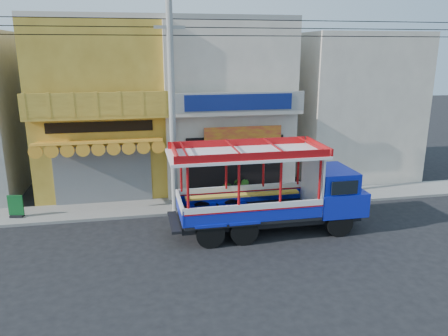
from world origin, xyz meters
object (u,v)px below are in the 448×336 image
songthaew_truck (282,190)px  potted_plant_b (244,190)px  utility_pole (175,95)px  green_sign (16,208)px  potted_plant_a (231,188)px

songthaew_truck → potted_plant_b: songthaew_truck is taller
potted_plant_b → utility_pole: bearing=85.2°
green_sign → utility_pole: bearing=-4.3°
utility_pole → potted_plant_b: utility_pole is taller
green_sign → songthaew_truck: bearing=-16.9°
songthaew_truck → green_sign: bearing=163.1°
potted_plant_b → potted_plant_a: bearing=40.9°
songthaew_truck → potted_plant_b: (-0.59, 3.49, -1.08)m
songthaew_truck → potted_plant_a: songthaew_truck is taller
potted_plant_a → potted_plant_b: (0.56, -0.31, -0.02)m
green_sign → potted_plant_b: (9.71, 0.37, 0.05)m
green_sign → potted_plant_b: green_sign is taller
green_sign → potted_plant_a: bearing=4.2°
utility_pole → potted_plant_a: (2.56, 1.17, -4.45)m
songthaew_truck → potted_plant_a: size_ratio=7.97×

